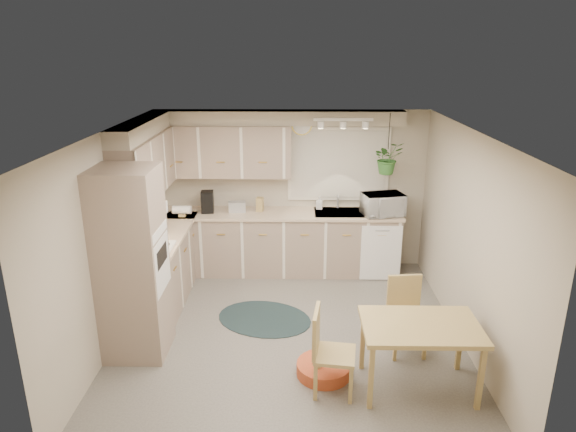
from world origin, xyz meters
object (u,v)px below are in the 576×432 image
(pet_bed, at_px, (324,369))
(braided_rug, at_px, (264,318))
(microwave, at_px, (383,202))
(chair_left, at_px, (335,352))
(dining_table, at_px, (418,356))
(chair_back, at_px, (407,317))

(pet_bed, bearing_deg, braided_rug, 121.15)
(microwave, bearing_deg, chair_left, -121.73)
(dining_table, height_order, chair_back, chair_back)
(braided_rug, relative_size, pet_bed, 2.11)
(pet_bed, distance_m, microwave, 2.88)
(pet_bed, xyz_separation_m, microwave, (0.95, 2.50, 1.07))
(braided_rug, bearing_deg, dining_table, -39.78)
(chair_left, distance_m, chair_back, 1.10)
(dining_table, xyz_separation_m, braided_rug, (-1.60, 1.33, -0.35))
(chair_back, relative_size, pet_bed, 1.51)
(chair_back, bearing_deg, dining_table, 83.35)
(chair_left, bearing_deg, microwave, 170.60)
(dining_table, relative_size, chair_left, 1.29)
(chair_left, relative_size, pet_bed, 1.55)
(chair_back, distance_m, braided_rug, 1.81)
(chair_back, distance_m, pet_bed, 1.09)
(chair_back, bearing_deg, microwave, -95.63)
(braided_rug, bearing_deg, chair_back, -23.25)
(chair_back, bearing_deg, chair_left, 34.81)
(braided_rug, distance_m, pet_bed, 1.33)
(braided_rug, height_order, pet_bed, pet_bed)
(dining_table, bearing_deg, chair_back, 88.39)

